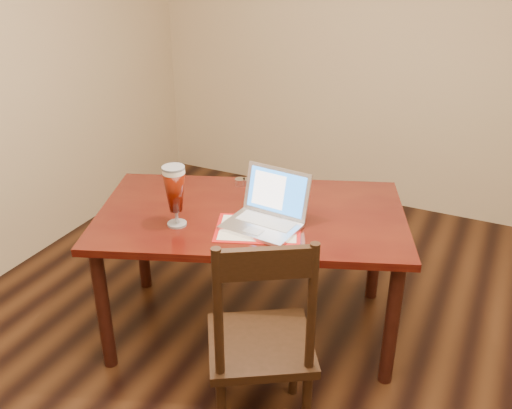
% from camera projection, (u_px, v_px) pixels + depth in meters
% --- Properties ---
extents(room_shell, '(4.51, 5.01, 2.71)m').
position_uv_depth(room_shell, '(314.00, 41.00, 1.94)').
color(room_shell, tan).
rests_on(room_shell, ground).
extents(dining_table, '(1.82, 1.41, 1.07)m').
position_uv_depth(dining_table, '(249.00, 226.00, 3.03)').
color(dining_table, '#471309').
rests_on(dining_table, ground).
extents(dining_chair, '(0.61, 0.60, 1.07)m').
position_uv_depth(dining_chair, '(261.00, 343.00, 2.45)').
color(dining_chair, black).
rests_on(dining_chair, ground).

